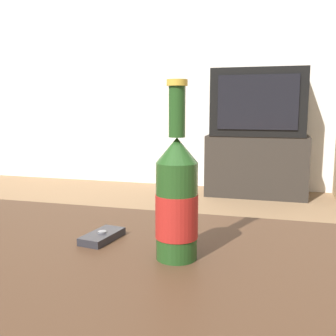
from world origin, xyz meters
name	(u,v)px	position (x,y,z in m)	size (l,w,h in m)	color
back_wall	(243,41)	(0.00, 3.02, 1.30)	(8.00, 0.05, 2.60)	silver
coffee_table	(79,295)	(0.00, 0.00, 0.42)	(1.37, 0.61, 0.49)	#422B1C
tv_stand	(256,165)	(0.16, 2.75, 0.25)	(0.81, 0.39, 0.50)	#28231E
television	(259,103)	(0.16, 2.75, 0.77)	(0.74, 0.42, 0.53)	black
beer_bottle	(177,199)	(0.16, 0.03, 0.59)	(0.07, 0.07, 0.29)	#1E4219
cell_phone	(102,236)	(0.01, 0.08, 0.50)	(0.06, 0.10, 0.02)	#232328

